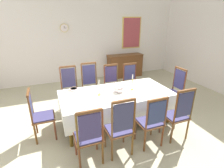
# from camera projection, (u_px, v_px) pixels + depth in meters

# --- Properties ---
(ground) EXTENTS (7.50, 6.61, 0.04)m
(ground) POSITION_uv_depth(u_px,v_px,m) (117.00, 123.00, 4.04)
(ground) COLOR #ADA78A
(back_wall) EXTENTS (7.50, 0.08, 3.54)m
(back_wall) POSITION_uv_depth(u_px,v_px,m) (82.00, 33.00, 6.29)
(back_wall) COLOR silver
(back_wall) RESTS_ON ground
(dining_table) EXTENTS (2.43, 1.16, 0.74)m
(dining_table) POSITION_uv_depth(u_px,v_px,m) (116.00, 95.00, 3.86)
(dining_table) COLOR #594113
(dining_table) RESTS_ON ground
(tablecloth) EXTENTS (2.45, 1.18, 0.42)m
(tablecloth) POSITION_uv_depth(u_px,v_px,m) (116.00, 97.00, 3.87)
(tablecloth) COLOR white
(tablecloth) RESTS_ON dining_table
(chair_south_a) EXTENTS (0.44, 0.42, 1.07)m
(chair_south_a) POSITION_uv_depth(u_px,v_px,m) (89.00, 135.00, 2.75)
(chair_south_a) COLOR brown
(chair_south_a) RESTS_ON ground
(chair_north_a) EXTENTS (0.44, 0.42, 1.16)m
(chair_north_a) POSITION_uv_depth(u_px,v_px,m) (70.00, 89.00, 4.45)
(chair_north_a) COLOR brown
(chair_north_a) RESTS_ON ground
(chair_south_b) EXTENTS (0.44, 0.42, 1.14)m
(chair_south_b) POSITION_uv_depth(u_px,v_px,m) (120.00, 127.00, 2.92)
(chair_south_b) COLOR brown
(chair_south_b) RESTS_ON ground
(chair_north_b) EXTENTS (0.44, 0.42, 1.19)m
(chair_north_b) POSITION_uv_depth(u_px,v_px,m) (91.00, 85.00, 4.63)
(chair_north_b) COLOR brown
(chair_north_b) RESTS_ON ground
(chair_south_c) EXTENTS (0.44, 0.42, 1.05)m
(chair_south_c) POSITION_uv_depth(u_px,v_px,m) (152.00, 120.00, 3.15)
(chair_south_c) COLOR brown
(chair_south_c) RESTS_ON ground
(chair_north_c) EXTENTS (0.44, 0.42, 1.09)m
(chair_north_c) POSITION_uv_depth(u_px,v_px,m) (112.00, 84.00, 4.85)
(chair_north_c) COLOR brown
(chair_north_c) RESTS_ON ground
(chair_south_d) EXTENTS (0.44, 0.42, 1.12)m
(chair_south_d) POSITION_uv_depth(u_px,v_px,m) (178.00, 113.00, 3.34)
(chair_south_d) COLOR brown
(chair_south_d) RESTS_ON ground
(chair_north_d) EXTENTS (0.44, 0.42, 1.06)m
(chair_north_d) POSITION_uv_depth(u_px,v_px,m) (131.00, 81.00, 5.06)
(chair_north_d) COLOR brown
(chair_north_d) RESTS_ON ground
(chair_head_west) EXTENTS (0.42, 0.44, 1.05)m
(chair_head_west) POSITION_uv_depth(u_px,v_px,m) (40.00, 114.00, 3.36)
(chair_head_west) COLOR #5B2E19
(chair_head_west) RESTS_ON ground
(chair_head_east) EXTENTS (0.42, 0.44, 1.13)m
(chair_head_east) POSITION_uv_depth(u_px,v_px,m) (174.00, 89.00, 4.44)
(chair_head_east) COLOR brown
(chair_head_east) RESTS_ON ground
(soup_tureen) EXTENTS (0.24, 0.24, 0.20)m
(soup_tureen) POSITION_uv_depth(u_px,v_px,m) (119.00, 88.00, 3.82)
(soup_tureen) COLOR white
(soup_tureen) RESTS_ON tablecloth
(candlestick_west) EXTENTS (0.07, 0.07, 0.34)m
(candlestick_west) POSITION_uv_depth(u_px,v_px,m) (99.00, 89.00, 3.65)
(candlestick_west) COLOR gold
(candlestick_west) RESTS_ON tablecloth
(candlestick_east) EXTENTS (0.07, 0.07, 0.37)m
(candlestick_east) POSITION_uv_depth(u_px,v_px,m) (132.00, 84.00, 3.91)
(candlestick_east) COLOR gold
(candlestick_east) RESTS_ON tablecloth
(bowl_near_left) EXTENTS (0.19, 0.19, 0.05)m
(bowl_near_left) POSITION_uv_depth(u_px,v_px,m) (74.00, 89.00, 3.94)
(bowl_near_left) COLOR white
(bowl_near_left) RESTS_ON tablecloth
(bowl_near_right) EXTENTS (0.15, 0.15, 0.03)m
(bowl_near_right) POSITION_uv_depth(u_px,v_px,m) (117.00, 84.00, 4.29)
(bowl_near_right) COLOR white
(bowl_near_right) RESTS_ON tablecloth
(bowl_far_left) EXTENTS (0.20, 0.20, 0.04)m
(bowl_far_left) POSITION_uv_depth(u_px,v_px,m) (120.00, 101.00, 3.39)
(bowl_far_left) COLOR white
(bowl_far_left) RESTS_ON tablecloth
(spoon_primary) EXTENTS (0.03, 0.18, 0.01)m
(spoon_primary) POSITION_uv_depth(u_px,v_px,m) (68.00, 90.00, 3.93)
(spoon_primary) COLOR gold
(spoon_primary) RESTS_ON tablecloth
(spoon_secondary) EXTENTS (0.03, 0.18, 0.01)m
(spoon_secondary) POSITION_uv_depth(u_px,v_px,m) (120.00, 83.00, 4.35)
(spoon_secondary) COLOR gold
(spoon_secondary) RESTS_ON tablecloth
(sideboard) EXTENTS (1.44, 0.48, 0.90)m
(sideboard) POSITION_uv_depth(u_px,v_px,m) (125.00, 66.00, 7.04)
(sideboard) COLOR brown
(sideboard) RESTS_ON ground
(mounted_clock) EXTENTS (0.28, 0.06, 0.28)m
(mounted_clock) POSITION_uv_depth(u_px,v_px,m) (64.00, 28.00, 5.95)
(mounted_clock) COLOR #D1B251
(framed_painting) EXTENTS (0.81, 0.05, 1.21)m
(framed_painting) POSITION_uv_depth(u_px,v_px,m) (132.00, 33.00, 6.93)
(framed_painting) COLOR #D1B251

